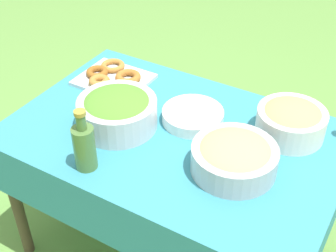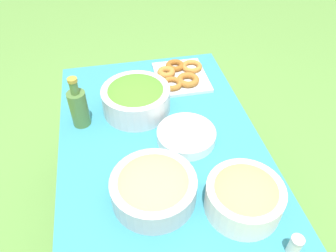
{
  "view_description": "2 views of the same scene",
  "coord_description": "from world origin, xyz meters",
  "views": [
    {
      "loc": [
        0.7,
        -1.25,
        1.82
      ],
      "look_at": [
        -0.02,
        -0.02,
        0.73
      ],
      "focal_mm": 50.0,
      "sensor_mm": 36.0,
      "label": 1
    },
    {
      "loc": [
        0.97,
        -0.16,
        1.68
      ],
      "look_at": [
        -0.04,
        0.04,
        0.73
      ],
      "focal_mm": 35.0,
      "sensor_mm": 36.0,
      "label": 2
    }
  ],
  "objects": [
    {
      "name": "olive_oil_bottle",
      "position": [
        -0.18,
        -0.32,
        0.79
      ],
      "size": [
        0.08,
        0.08,
        0.24
      ],
      "color": "#4C7238",
      "rests_on": "picnic_table"
    },
    {
      "name": "salt_shaker",
      "position": [
        0.57,
        0.31,
        0.73
      ],
      "size": [
        0.04,
        0.04,
        0.08
      ],
      "color": "white",
      "rests_on": "picnic_table"
    },
    {
      "name": "picnic_table",
      "position": [
        0.0,
        0.0,
        0.6
      ],
      "size": [
        1.29,
        0.85,
        0.69
      ],
      "color": "teal",
      "rests_on": "ground_plane"
    },
    {
      "name": "plate_stack",
      "position": [
        0.02,
        0.11,
        0.72
      ],
      "size": [
        0.25,
        0.25,
        0.05
      ],
      "color": "white",
      "rests_on": "picnic_table"
    },
    {
      "name": "bread_bowl",
      "position": [
        0.38,
        0.22,
        0.76
      ],
      "size": [
        0.26,
        0.26,
        0.13
      ],
      "color": "white",
      "rests_on": "picnic_table"
    },
    {
      "name": "donut_platter",
      "position": [
        -0.43,
        0.19,
        0.71
      ],
      "size": [
        0.31,
        0.27,
        0.05
      ],
      "color": "silver",
      "rests_on": "picnic_table"
    },
    {
      "name": "pasta_bowl",
      "position": [
        0.28,
        -0.08,
        0.75
      ],
      "size": [
        0.3,
        0.3,
        0.12
      ],
      "color": "#B2B7BC",
      "rests_on": "picnic_table"
    },
    {
      "name": "salad_bowl",
      "position": [
        -0.22,
        -0.07,
        0.76
      ],
      "size": [
        0.31,
        0.31,
        0.14
      ],
      "color": "silver",
      "rests_on": "picnic_table"
    },
    {
      "name": "ground_plane",
      "position": [
        0.0,
        0.0,
        0.0
      ],
      "size": [
        14.0,
        14.0,
        0.0
      ],
      "primitive_type": "plane",
      "color": "#609342"
    }
  ]
}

